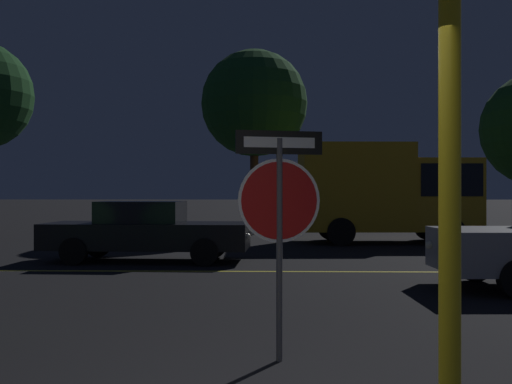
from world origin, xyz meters
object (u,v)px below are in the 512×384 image
yellow_pole_right (450,155)px  delivery_truck (389,190)px  passing_car_2 (147,231)px  stop_sign (279,200)px  tree_2 (254,104)px

yellow_pole_right → delivery_truck: yellow_pole_right is taller
yellow_pole_right → passing_car_2: size_ratio=0.75×
stop_sign → delivery_truck: 13.33m
delivery_truck → stop_sign: bearing=-18.3°
yellow_pole_right → tree_2: tree_2 is taller
yellow_pole_right → tree_2: 18.98m
passing_car_2 → yellow_pole_right: bearing=23.3°
yellow_pole_right → delivery_truck: size_ratio=0.65×
passing_car_2 → tree_2: (2.27, 8.71, 4.31)m
stop_sign → yellow_pole_right: 2.38m
passing_car_2 → tree_2: size_ratio=0.68×
stop_sign → yellow_pole_right: (0.91, -2.18, 0.28)m
passing_car_2 → stop_sign: bearing=22.8°
stop_sign → passing_car_2: stop_sign is taller
delivery_truck → yellow_pole_right: bearing=-12.7°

